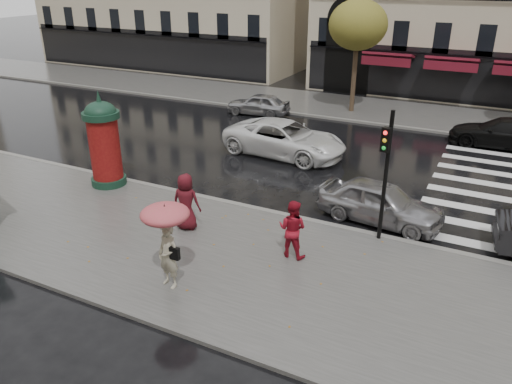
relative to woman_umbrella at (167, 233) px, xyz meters
The scene contains 16 objects.
ground 3.16m from the woman_umbrella, 68.33° to the left, with size 160.00×160.00×0.00m, color black.
near_sidewalk 2.75m from the woman_umbrella, 63.43° to the left, with size 90.00×7.00×0.12m, color #474744.
far_sidewalk 21.52m from the woman_umbrella, 87.42° to the left, with size 90.00×6.00×0.12m, color #474744.
near_kerb 5.77m from the woman_umbrella, 79.91° to the left, with size 90.00×0.25×0.14m, color slate.
far_kerb 18.54m from the woman_umbrella, 87.00° to the left, with size 90.00×0.25×0.14m, color slate.
zebra_crossing 14.02m from the woman_umbrella, 59.93° to the left, with size 3.60×11.75×0.01m, color silver.
tree_far_left 20.74m from the woman_umbrella, 92.90° to the left, with size 3.40×3.40×6.64m.
woman_umbrella is the anchor object (origin of this frame).
woman_red 3.86m from the woman_umbrella, 51.31° to the left, with size 0.89×0.69×1.82m, color maroon.
man_burgundy 3.42m from the woman_umbrella, 115.91° to the left, with size 0.95×0.62×1.94m, color #501018.
morris_column 8.03m from the woman_umbrella, 143.57° to the left, with size 1.43×1.43×3.84m.
traffic_light 6.88m from the woman_umbrella, 49.13° to the left, with size 0.31×0.42×4.25m.
car_silver 7.88m from the woman_umbrella, 58.07° to the left, with size 1.74×4.34×1.48m, color #99989D.
car_white 11.61m from the woman_umbrella, 97.99° to the left, with size 2.70×5.85×1.63m, color white.
car_black 19.03m from the woman_umbrella, 66.53° to the left, with size 2.03×5.00×1.45m, color black.
car_far_silver 18.46m from the woman_umbrella, 108.94° to the left, with size 1.54×3.82×1.30m, color #A1A1A5.
Camera 1 is at (6.34, -11.69, 8.09)m, focal length 35.00 mm.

